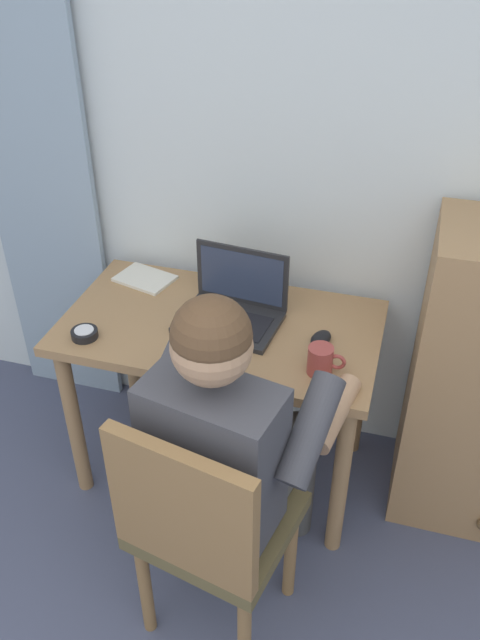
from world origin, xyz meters
The scene contains 10 objects.
wall_back centered at (0.00, 2.20, 1.25)m, with size 4.80×0.05×2.50m, color silver.
curtain_panel centered at (-1.16, 2.13, 1.13)m, with size 0.46×0.03×2.26m, color #8EA3B7.
desk centered at (-0.33, 1.82, 0.60)m, with size 1.10×0.62×0.71m.
chair centered at (-0.16, 1.16, 0.51)m, with size 0.49×0.48×0.90m.
person_seated centered at (-0.13, 1.34, 0.69)m, with size 0.61×0.64×1.21m.
laptop centered at (-0.30, 1.86, 0.76)m, with size 0.36×0.28×0.24m.
computer_mouse centered at (0.02, 1.81, 0.73)m, with size 0.06×0.10×0.03m, color black.
desk_clock centered at (-0.74, 1.62, 0.73)m, with size 0.09×0.09×0.03m.
notebook_pad centered at (-0.70, 2.02, 0.72)m, with size 0.21×0.15×0.01m, color silver.
coffee_mug centered at (0.05, 1.65, 0.76)m, with size 0.12×0.08×0.09m.
Camera 1 is at (0.25, 0.08, 2.01)m, focal length 36.36 mm.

